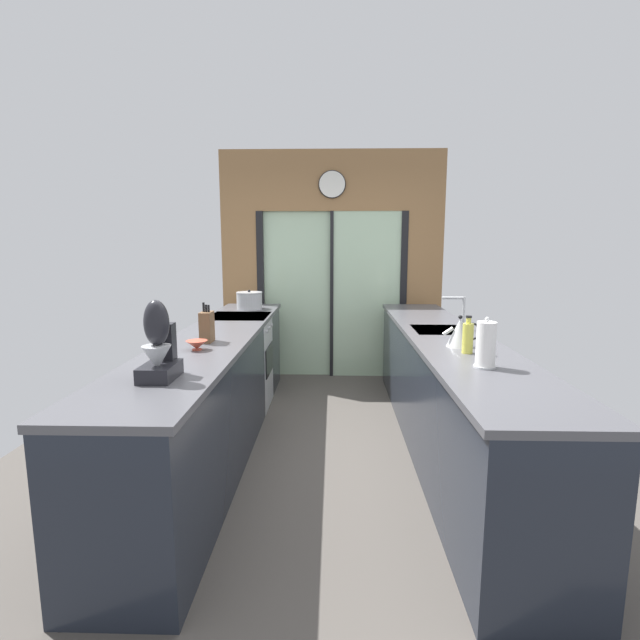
{
  "coord_description": "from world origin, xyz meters",
  "views": [
    {
      "loc": [
        0.02,
        -3.33,
        1.63
      ],
      "look_at": [
        -0.09,
        0.62,
        0.98
      ],
      "focal_mm": 26.63,
      "sensor_mm": 36.0,
      "label": 1
    }
  ],
  "objects_px": {
    "oven_range": "(240,362)",
    "stand_mixer": "(159,349)",
    "soap_bottle": "(468,337)",
    "mixing_bowl": "(197,345)",
    "knife_block": "(207,327)",
    "paper_towel_roll": "(486,345)",
    "kettle": "(460,333)",
    "stock_pot": "(249,300)"
  },
  "relations": [
    {
      "from": "oven_range",
      "to": "stand_mixer",
      "type": "distance_m",
      "value": 2.28
    },
    {
      "from": "soap_bottle",
      "to": "mixing_bowl",
      "type": "bearing_deg",
      "value": 178.7
    },
    {
      "from": "knife_block",
      "to": "stand_mixer",
      "type": "distance_m",
      "value": 0.94
    },
    {
      "from": "stand_mixer",
      "to": "paper_towel_roll",
      "type": "xyz_separation_m",
      "value": [
        1.78,
        0.27,
        -0.03
      ]
    },
    {
      "from": "knife_block",
      "to": "paper_towel_roll",
      "type": "distance_m",
      "value": 1.9
    },
    {
      "from": "stand_mixer",
      "to": "oven_range",
      "type": "bearing_deg",
      "value": 90.48
    },
    {
      "from": "stand_mixer",
      "to": "kettle",
      "type": "bearing_deg",
      "value": 25.17
    },
    {
      "from": "stand_mixer",
      "to": "soap_bottle",
      "type": "distance_m",
      "value": 1.89
    },
    {
      "from": "knife_block",
      "to": "soap_bottle",
      "type": "relative_size",
      "value": 1.17
    },
    {
      "from": "paper_towel_roll",
      "to": "mixing_bowl",
      "type": "bearing_deg",
      "value": 167.26
    },
    {
      "from": "oven_range",
      "to": "knife_block",
      "type": "distance_m",
      "value": 1.38
    },
    {
      "from": "oven_range",
      "to": "stand_mixer",
      "type": "height_order",
      "value": "stand_mixer"
    },
    {
      "from": "stock_pot",
      "to": "kettle",
      "type": "height_order",
      "value": "kettle"
    },
    {
      "from": "mixing_bowl",
      "to": "stand_mixer",
      "type": "bearing_deg",
      "value": -90.0
    },
    {
      "from": "stock_pot",
      "to": "soap_bottle",
      "type": "distance_m",
      "value": 2.72
    },
    {
      "from": "stand_mixer",
      "to": "mixing_bowl",
      "type": "bearing_deg",
      "value": 90.0
    },
    {
      "from": "knife_block",
      "to": "paper_towel_roll",
      "type": "bearing_deg",
      "value": -20.46
    },
    {
      "from": "stand_mixer",
      "to": "soap_bottle",
      "type": "xyz_separation_m",
      "value": [
        1.78,
        0.64,
        -0.06
      ]
    },
    {
      "from": "mixing_bowl",
      "to": "knife_block",
      "type": "distance_m",
      "value": 0.27
    },
    {
      "from": "stock_pot",
      "to": "paper_towel_roll",
      "type": "xyz_separation_m",
      "value": [
        1.78,
        -2.41,
        0.04
      ]
    },
    {
      "from": "kettle",
      "to": "soap_bottle",
      "type": "xyz_separation_m",
      "value": [
        -0.0,
        -0.2,
        0.01
      ]
    },
    {
      "from": "kettle",
      "to": "paper_towel_roll",
      "type": "xyz_separation_m",
      "value": [
        -0.0,
        -0.56,
        0.03
      ]
    },
    {
      "from": "oven_range",
      "to": "soap_bottle",
      "type": "xyz_separation_m",
      "value": [
        1.8,
        -1.56,
        0.57
      ]
    },
    {
      "from": "stand_mixer",
      "to": "stock_pot",
      "type": "height_order",
      "value": "stand_mixer"
    },
    {
      "from": "soap_bottle",
      "to": "paper_towel_roll",
      "type": "relative_size",
      "value": 0.83
    },
    {
      "from": "mixing_bowl",
      "to": "stock_pot",
      "type": "height_order",
      "value": "stock_pot"
    },
    {
      "from": "mixing_bowl",
      "to": "stock_pot",
      "type": "relative_size",
      "value": 0.51
    },
    {
      "from": "kettle",
      "to": "soap_bottle",
      "type": "distance_m",
      "value": 0.2
    },
    {
      "from": "oven_range",
      "to": "paper_towel_roll",
      "type": "distance_m",
      "value": 2.7
    },
    {
      "from": "knife_block",
      "to": "stand_mixer",
      "type": "height_order",
      "value": "stand_mixer"
    },
    {
      "from": "oven_range",
      "to": "soap_bottle",
      "type": "height_order",
      "value": "soap_bottle"
    },
    {
      "from": "knife_block",
      "to": "kettle",
      "type": "relative_size",
      "value": 1.09
    },
    {
      "from": "mixing_bowl",
      "to": "knife_block",
      "type": "xyz_separation_m",
      "value": [
        -0.0,
        0.26,
        0.08
      ]
    },
    {
      "from": "stand_mixer",
      "to": "soap_bottle",
      "type": "relative_size",
      "value": 1.71
    },
    {
      "from": "oven_range",
      "to": "knife_block",
      "type": "relative_size",
      "value": 3.2
    },
    {
      "from": "knife_block",
      "to": "mixing_bowl",
      "type": "bearing_deg",
      "value": -89.99
    },
    {
      "from": "oven_range",
      "to": "stock_pot",
      "type": "relative_size",
      "value": 3.29
    },
    {
      "from": "knife_block",
      "to": "stock_pot",
      "type": "bearing_deg",
      "value": 90.0
    },
    {
      "from": "knife_block",
      "to": "oven_range",
      "type": "bearing_deg",
      "value": 90.84
    },
    {
      "from": "paper_towel_roll",
      "to": "oven_range",
      "type": "bearing_deg",
      "value": 133.17
    },
    {
      "from": "soap_bottle",
      "to": "oven_range",
      "type": "bearing_deg",
      "value": 139.15
    },
    {
      "from": "oven_range",
      "to": "kettle",
      "type": "bearing_deg",
      "value": -36.95
    }
  ]
}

